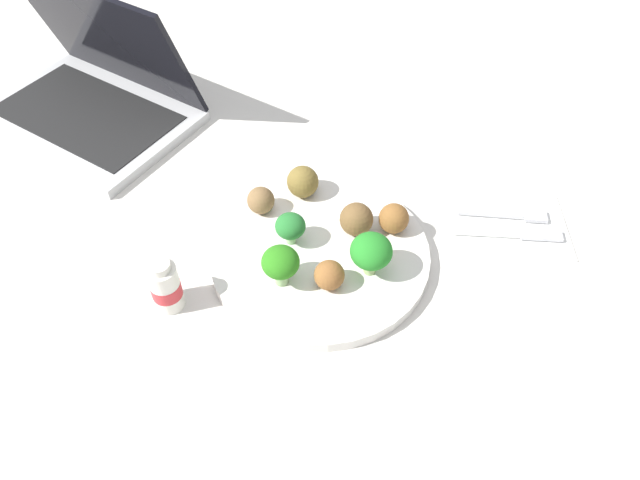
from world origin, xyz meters
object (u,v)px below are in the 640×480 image
object	(u,v)px
meatball_front_right	(329,275)
fork	(508,214)
meatball_front_left	(394,218)
plate	(320,255)
knife	(512,233)
laptop	(93,95)
meatball_far_rim	(261,200)
meatball_mid_left	(356,219)
yogurt_bottle	(165,286)
napkin	(503,226)
broccoli_floret_mid_left	(281,263)
broccoli_floret_near_rim	(371,252)
meatball_back_left	(303,182)
broccoli_floret_back_right	(290,227)

from	to	relation	value
meatball_front_right	fork	size ratio (longest dim) A/B	0.31
meatball_front_left	meatball_front_right	distance (m)	0.12
plate	knife	xyz separation A→B (m)	(0.26, 0.02, -0.00)
laptop	meatball_far_rim	bearing A→B (deg)	-43.50
meatball_mid_left	yogurt_bottle	size ratio (longest dim) A/B	0.57
meatball_mid_left	napkin	bearing A→B (deg)	2.53
broccoli_floret_mid_left	fork	world-z (taller)	broccoli_floret_mid_left
broccoli_floret_mid_left	napkin	bearing A→B (deg)	16.15
broccoli_floret_mid_left	meatball_front_right	world-z (taller)	broccoli_floret_mid_left
knife	meatball_far_rim	bearing A→B (deg)	170.38
meatball_far_rim	yogurt_bottle	distance (m)	0.18
meatball_far_rim	meatball_front_left	distance (m)	0.18
meatball_far_rim	broccoli_floret_mid_left	bearing A→B (deg)	-78.83
meatball_front_left	fork	xyz separation A→B (m)	(0.16, 0.03, -0.03)
knife	meatball_front_left	bearing A→B (deg)	176.31
broccoli_floret_near_rim	meatball_far_rim	xyz separation A→B (m)	(-0.13, 0.11, -0.02)
knife	laptop	world-z (taller)	laptop
meatball_mid_left	laptop	xyz separation A→B (m)	(-0.39, 0.30, 0.00)
meatball_front_left	yogurt_bottle	world-z (taller)	yogurt_bottle
broccoli_floret_near_rim	meatball_back_left	xyz separation A→B (m)	(-0.08, 0.14, -0.01)
broccoli_floret_back_right	knife	world-z (taller)	broccoli_floret_back_right
broccoli_floret_mid_left	broccoli_floret_near_rim	xyz separation A→B (m)	(0.11, 0.01, 0.00)
plate	yogurt_bottle	distance (m)	0.20
broccoli_floret_back_right	laptop	distance (m)	0.43
broccoli_floret_mid_left	meatball_back_left	world-z (taller)	broccoli_floret_mid_left
meatball_far_rim	broccoli_floret_back_right	bearing A→B (deg)	-57.27
broccoli_floret_near_rim	yogurt_bottle	distance (m)	0.25
meatball_back_left	yogurt_bottle	size ratio (longest dim) A/B	0.58
knife	laptop	bearing A→B (deg)	152.71
broccoli_floret_near_rim	meatball_far_rim	distance (m)	0.18
broccoli_floret_back_right	yogurt_bottle	size ratio (longest dim) A/B	0.58
napkin	fork	world-z (taller)	fork
broccoli_floret_mid_left	meatball_far_rim	distance (m)	0.13
yogurt_bottle	broccoli_floret_back_right	bearing A→B (deg)	27.64
broccoli_floret_back_right	meatball_back_left	bearing A→B (deg)	77.58
broccoli_floret_near_rim	plate	bearing A→B (deg)	147.59
plate	fork	bearing A→B (deg)	12.28
broccoli_floret_back_right	meatball_back_left	size ratio (longest dim) A/B	1.01
meatball_front_left	fork	bearing A→B (deg)	8.84
meatball_front_left	knife	bearing A→B (deg)	-3.69
broccoli_floret_back_right	meatball_mid_left	world-z (taller)	same
broccoli_floret_near_rim	meatball_back_left	world-z (taller)	broccoli_floret_near_rim
meatball_far_rim	meatball_front_right	bearing A→B (deg)	-58.41
broccoli_floret_near_rim	meatball_mid_left	size ratio (longest dim) A/B	1.33
broccoli_floret_back_right	laptop	size ratio (longest dim) A/B	0.11
broccoli_floret_back_right	meatball_front_left	distance (m)	0.13
meatball_back_left	yogurt_bottle	bearing A→B (deg)	-135.45
plate	broccoli_floret_mid_left	xyz separation A→B (m)	(-0.05, -0.05, 0.04)
meatball_mid_left	meatball_back_left	bearing A→B (deg)	131.18
broccoli_floret_back_right	meatball_far_rim	distance (m)	0.07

